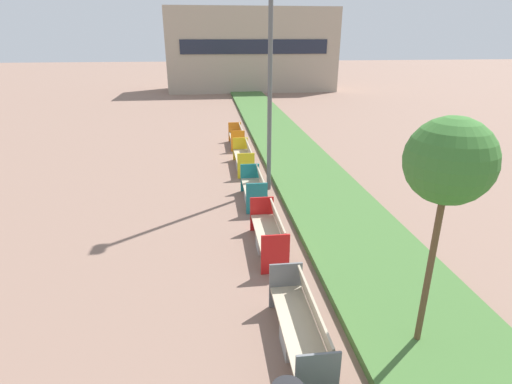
# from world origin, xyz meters

# --- Properties ---
(planter_grass_strip) EXTENTS (2.80, 120.00, 0.18)m
(planter_grass_strip) POSITION_xyz_m (3.20, 12.00, 0.09)
(planter_grass_strip) COLOR #426B33
(planter_grass_strip) RESTS_ON ground
(building_backdrop) EXTENTS (15.42, 5.43, 7.28)m
(building_backdrop) POSITION_xyz_m (4.00, 41.12, 3.64)
(building_backdrop) COLOR tan
(building_backdrop) RESTS_ON ground
(bench_grey_frame) EXTENTS (0.65, 2.29, 0.94)m
(bench_grey_frame) POSITION_xyz_m (0.94, 6.72, 0.37)
(bench_grey_frame) COLOR #9E9B96
(bench_grey_frame) RESTS_ON ground
(bench_red_frame) EXTENTS (0.65, 2.17, 0.94)m
(bench_red_frame) POSITION_xyz_m (0.94, 10.05, 0.37)
(bench_red_frame) COLOR #9E9B96
(bench_red_frame) RESTS_ON ground
(bench_teal_frame) EXTENTS (0.65, 1.89, 0.94)m
(bench_teal_frame) POSITION_xyz_m (0.94, 13.10, 0.36)
(bench_teal_frame) COLOR #9E9B96
(bench_teal_frame) RESTS_ON ground
(bench_yellow_frame) EXTENTS (0.65, 2.42, 0.94)m
(bench_yellow_frame) POSITION_xyz_m (0.94, 16.52, 0.38)
(bench_yellow_frame) COLOR #9E9B96
(bench_yellow_frame) RESTS_ON ground
(bench_orange_frame) EXTENTS (0.65, 1.92, 0.94)m
(bench_orange_frame) POSITION_xyz_m (0.94, 19.96, 0.36)
(bench_orange_frame) COLOR #9E9B96
(bench_orange_frame) RESTS_ON ground
(street_lamp_post) EXTENTS (0.24, 0.44, 8.07)m
(street_lamp_post) POSITION_xyz_m (1.55, 14.13, 4.42)
(street_lamp_post) COLOR #56595B
(street_lamp_post) RESTS_ON ground
(sapling_tree_near) EXTENTS (1.24, 1.24, 3.85)m
(sapling_tree_near) POSITION_xyz_m (2.86, 6.51, 3.21)
(sapling_tree_near) COLOR brown
(sapling_tree_near) RESTS_ON ground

